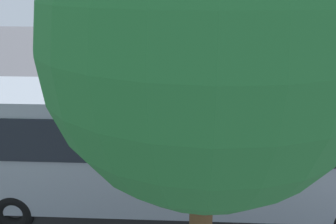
{
  "coord_description": "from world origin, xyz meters",
  "views": [
    {
      "loc": [
        -1.07,
        13.05,
        5.7
      ],
      "look_at": [
        -0.28,
        -0.63,
        1.1
      ],
      "focal_mm": 41.06,
      "sensor_mm": 36.0,
      "label": 1
    }
  ],
  "objects_px": {
    "traffic_cone": "(183,108)",
    "tour_bus": "(181,152)",
    "stunt_motorcycle": "(130,96)",
    "spectator_centre": "(163,130)",
    "spectator_left": "(193,132)",
    "parked_motorcycle_silver": "(283,156)",
    "tree_centre": "(207,19)",
    "spectator_far_left": "(224,133)"
  },
  "relations": [
    {
      "from": "spectator_far_left",
      "to": "spectator_centre",
      "type": "height_order",
      "value": "spectator_centre"
    },
    {
      "from": "spectator_far_left",
      "to": "parked_motorcycle_silver",
      "type": "xyz_separation_m",
      "value": [
        -1.85,
        0.45,
        -0.56
      ]
    },
    {
      "from": "spectator_left",
      "to": "stunt_motorcycle",
      "type": "xyz_separation_m",
      "value": [
        2.74,
        -4.38,
        -0.05
      ]
    },
    {
      "from": "spectator_centre",
      "to": "traffic_cone",
      "type": "distance_m",
      "value": 4.88
    },
    {
      "from": "traffic_cone",
      "to": "tree_centre",
      "type": "height_order",
      "value": "tree_centre"
    },
    {
      "from": "tour_bus",
      "to": "spectator_centre",
      "type": "height_order",
      "value": "tour_bus"
    },
    {
      "from": "parked_motorcycle_silver",
      "to": "traffic_cone",
      "type": "height_order",
      "value": "parked_motorcycle_silver"
    },
    {
      "from": "spectator_centre",
      "to": "spectator_far_left",
      "type": "bearing_deg",
      "value": 179.11
    },
    {
      "from": "tour_bus",
      "to": "tree_centre",
      "type": "height_order",
      "value": "tree_centre"
    },
    {
      "from": "stunt_motorcycle",
      "to": "spectator_left",
      "type": "bearing_deg",
      "value": 122.07
    },
    {
      "from": "traffic_cone",
      "to": "tour_bus",
      "type": "bearing_deg",
      "value": 90.5
    },
    {
      "from": "spectator_centre",
      "to": "parked_motorcycle_silver",
      "type": "height_order",
      "value": "spectator_centre"
    },
    {
      "from": "tour_bus",
      "to": "stunt_motorcycle",
      "type": "bearing_deg",
      "value": -71.62
    },
    {
      "from": "spectator_left",
      "to": "parked_motorcycle_silver",
      "type": "height_order",
      "value": "spectator_left"
    },
    {
      "from": "traffic_cone",
      "to": "spectator_far_left",
      "type": "bearing_deg",
      "value": 106.58
    },
    {
      "from": "spectator_left",
      "to": "parked_motorcycle_silver",
      "type": "relative_size",
      "value": 0.84
    },
    {
      "from": "tour_bus",
      "to": "spectator_far_left",
      "type": "bearing_deg",
      "value": -115.41
    },
    {
      "from": "spectator_centre",
      "to": "stunt_motorcycle",
      "type": "height_order",
      "value": "spectator_centre"
    },
    {
      "from": "spectator_far_left",
      "to": "tree_centre",
      "type": "xyz_separation_m",
      "value": [
        0.98,
        7.23,
        4.26
      ]
    },
    {
      "from": "parked_motorcycle_silver",
      "to": "tour_bus",
      "type": "bearing_deg",
      "value": 37.05
    },
    {
      "from": "tour_bus",
      "to": "spectator_left",
      "type": "bearing_deg",
      "value": -96.36
    },
    {
      "from": "spectator_left",
      "to": "traffic_cone",
      "type": "distance_m",
      "value": 4.85
    },
    {
      "from": "spectator_far_left",
      "to": "stunt_motorcycle",
      "type": "height_order",
      "value": "spectator_far_left"
    },
    {
      "from": "stunt_motorcycle",
      "to": "traffic_cone",
      "type": "xyz_separation_m",
      "value": [
        -2.35,
        -0.4,
        -0.67
      ]
    },
    {
      "from": "tour_bus",
      "to": "traffic_cone",
      "type": "distance_m",
      "value": 7.81
    },
    {
      "from": "spectator_far_left",
      "to": "tree_centre",
      "type": "relative_size",
      "value": 0.23
    },
    {
      "from": "spectator_centre",
      "to": "tour_bus",
      "type": "bearing_deg",
      "value": 102.44
    },
    {
      "from": "stunt_motorcycle",
      "to": "traffic_cone",
      "type": "distance_m",
      "value": 2.48
    },
    {
      "from": "spectator_left",
      "to": "tree_centre",
      "type": "relative_size",
      "value": 0.23
    },
    {
      "from": "spectator_far_left",
      "to": "tour_bus",
      "type": "bearing_deg",
      "value": 64.59
    },
    {
      "from": "tour_bus",
      "to": "stunt_motorcycle",
      "type": "xyz_separation_m",
      "value": [
        2.42,
        -7.29,
        -0.67
      ]
    },
    {
      "from": "parked_motorcycle_silver",
      "to": "traffic_cone",
      "type": "bearing_deg",
      "value": -58.1
    },
    {
      "from": "stunt_motorcycle",
      "to": "traffic_cone",
      "type": "relative_size",
      "value": 3.2
    },
    {
      "from": "tour_bus",
      "to": "spectator_centre",
      "type": "xyz_separation_m",
      "value": [
        0.64,
        -2.91,
        -0.56
      ]
    },
    {
      "from": "tree_centre",
      "to": "tour_bus",
      "type": "bearing_deg",
      "value": -84.93
    },
    {
      "from": "tour_bus",
      "to": "spectator_centre",
      "type": "bearing_deg",
      "value": -77.56
    },
    {
      "from": "tour_bus",
      "to": "stunt_motorcycle",
      "type": "relative_size",
      "value": 5.62
    },
    {
      "from": "spectator_far_left",
      "to": "parked_motorcycle_silver",
      "type": "bearing_deg",
      "value": 166.25
    },
    {
      "from": "spectator_left",
      "to": "parked_motorcycle_silver",
      "type": "bearing_deg",
      "value": 170.52
    },
    {
      "from": "spectator_far_left",
      "to": "traffic_cone",
      "type": "distance_m",
      "value": 5.08
    },
    {
      "from": "spectator_left",
      "to": "stunt_motorcycle",
      "type": "relative_size",
      "value": 0.85
    },
    {
      "from": "spectator_left",
      "to": "tree_centre",
      "type": "height_order",
      "value": "tree_centre"
    }
  ]
}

